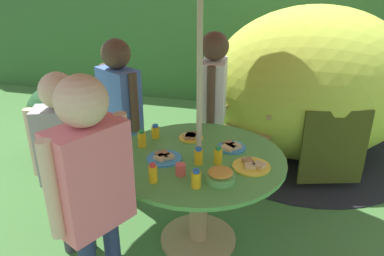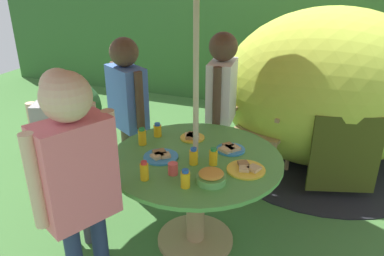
{
  "view_description": "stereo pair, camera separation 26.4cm",
  "coord_description": "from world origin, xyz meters",
  "px_view_note": "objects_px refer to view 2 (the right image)",
  "views": [
    {
      "loc": [
        0.51,
        -2.17,
        1.89
      ],
      "look_at": [
        -0.09,
        0.18,
        0.83
      ],
      "focal_mm": 35.09,
      "sensor_mm": 36.0,
      "label": 1
    },
    {
      "loc": [
        0.76,
        -2.09,
        1.89
      ],
      "look_at": [
        -0.09,
        0.18,
        0.83
      ],
      "focal_mm": 35.09,
      "sensor_mm": 36.0,
      "label": 2
    }
  ],
  "objects_px": {
    "potted_plant": "(74,112)",
    "juice_bottle_far_left": "(142,137)",
    "plate_mid_left": "(230,149)",
    "plate_center_front": "(192,137)",
    "plate_front_edge": "(246,169)",
    "garden_table": "(196,182)",
    "juice_bottle_mid_right": "(185,179)",
    "snack_bowl": "(211,177)",
    "child_in_grey_shirt": "(66,139)",
    "juice_bottle_near_left": "(213,157)",
    "child_in_blue_shirt": "(127,98)",
    "child_in_pink_shirt": "(77,172)",
    "juice_bottle_far_right": "(158,130)",
    "dome_tent": "(328,89)",
    "juice_bottle_center_back": "(194,157)",
    "child_in_white_shirt": "(222,92)",
    "juice_bottle_back_edge": "(144,171)",
    "cup_near": "(173,169)",
    "wooden_chair": "(266,117)"
  },
  "relations": [
    {
      "from": "child_in_blue_shirt",
      "to": "plate_center_front",
      "type": "bearing_deg",
      "value": 13.77
    },
    {
      "from": "plate_front_edge",
      "to": "juice_bottle_center_back",
      "type": "xyz_separation_m",
      "value": [
        -0.34,
        -0.04,
        0.04
      ]
    },
    {
      "from": "plate_mid_left",
      "to": "plate_center_front",
      "type": "distance_m",
      "value": 0.33
    },
    {
      "from": "child_in_grey_shirt",
      "to": "juice_bottle_near_left",
      "type": "relative_size",
      "value": 11.23
    },
    {
      "from": "child_in_blue_shirt",
      "to": "juice_bottle_far_right",
      "type": "bearing_deg",
      "value": -1.91
    },
    {
      "from": "juice_bottle_back_edge",
      "to": "child_in_grey_shirt",
      "type": "bearing_deg",
      "value": 173.09
    },
    {
      "from": "child_in_blue_shirt",
      "to": "child_in_grey_shirt",
      "type": "distance_m",
      "value": 0.77
    },
    {
      "from": "child_in_white_shirt",
      "to": "child_in_grey_shirt",
      "type": "bearing_deg",
      "value": -37.41
    },
    {
      "from": "juice_bottle_far_left",
      "to": "juice_bottle_center_back",
      "type": "distance_m",
      "value": 0.47
    },
    {
      "from": "juice_bottle_far_left",
      "to": "child_in_pink_shirt",
      "type": "bearing_deg",
      "value": -85.86
    },
    {
      "from": "wooden_chair",
      "to": "juice_bottle_near_left",
      "type": "xyz_separation_m",
      "value": [
        -0.12,
        -1.28,
        0.19
      ]
    },
    {
      "from": "child_in_white_shirt",
      "to": "plate_center_front",
      "type": "distance_m",
      "value": 0.6
    },
    {
      "from": "wooden_chair",
      "to": "plate_front_edge",
      "type": "height_order",
      "value": "wooden_chair"
    },
    {
      "from": "plate_center_front",
      "to": "juice_bottle_near_left",
      "type": "relative_size",
      "value": 1.56
    },
    {
      "from": "juice_bottle_near_left",
      "to": "wooden_chair",
      "type": "bearing_deg",
      "value": 84.78
    },
    {
      "from": "juice_bottle_far_right",
      "to": "snack_bowl",
      "type": "bearing_deg",
      "value": -39.69
    },
    {
      "from": "child_in_white_shirt",
      "to": "plate_center_front",
      "type": "height_order",
      "value": "child_in_white_shirt"
    },
    {
      "from": "child_in_blue_shirt",
      "to": "plate_center_front",
      "type": "distance_m",
      "value": 0.7
    },
    {
      "from": "child_in_pink_shirt",
      "to": "plate_center_front",
      "type": "distance_m",
      "value": 1.07
    },
    {
      "from": "potted_plant",
      "to": "juice_bottle_near_left",
      "type": "distance_m",
      "value": 2.11
    },
    {
      "from": "juice_bottle_back_edge",
      "to": "garden_table",
      "type": "bearing_deg",
      "value": 63.63
    },
    {
      "from": "juice_bottle_mid_right",
      "to": "snack_bowl",
      "type": "bearing_deg",
      "value": 39.06
    },
    {
      "from": "child_in_pink_shirt",
      "to": "snack_bowl",
      "type": "bearing_deg",
      "value": -23.19
    },
    {
      "from": "cup_near",
      "to": "child_in_grey_shirt",
      "type": "bearing_deg",
      "value": -176.67
    },
    {
      "from": "dome_tent",
      "to": "juice_bottle_center_back",
      "type": "xyz_separation_m",
      "value": [
        -0.75,
        -1.76,
        -0.01
      ]
    },
    {
      "from": "child_in_grey_shirt",
      "to": "juice_bottle_far_right",
      "type": "relative_size",
      "value": 12.44
    },
    {
      "from": "plate_front_edge",
      "to": "plate_mid_left",
      "type": "bearing_deg",
      "value": 126.4
    },
    {
      "from": "child_in_pink_shirt",
      "to": "juice_bottle_far_left",
      "type": "relative_size",
      "value": 11.53
    },
    {
      "from": "juice_bottle_back_edge",
      "to": "cup_near",
      "type": "height_order",
      "value": "juice_bottle_back_edge"
    },
    {
      "from": "dome_tent",
      "to": "juice_bottle_center_back",
      "type": "bearing_deg",
      "value": -129.75
    },
    {
      "from": "juice_bottle_near_left",
      "to": "juice_bottle_mid_right",
      "type": "bearing_deg",
      "value": -102.39
    },
    {
      "from": "juice_bottle_far_left",
      "to": "juice_bottle_far_right",
      "type": "distance_m",
      "value": 0.17
    },
    {
      "from": "child_in_grey_shirt",
      "to": "juice_bottle_near_left",
      "type": "distance_m",
      "value": 0.97
    },
    {
      "from": "wooden_chair",
      "to": "juice_bottle_center_back",
      "type": "xyz_separation_m",
      "value": [
        -0.24,
        -1.32,
        0.19
      ]
    },
    {
      "from": "juice_bottle_center_back",
      "to": "cup_near",
      "type": "distance_m",
      "value": 0.18
    },
    {
      "from": "wooden_chair",
      "to": "cup_near",
      "type": "distance_m",
      "value": 1.53
    },
    {
      "from": "juice_bottle_far_right",
      "to": "juice_bottle_center_back",
      "type": "xyz_separation_m",
      "value": [
        0.4,
        -0.31,
        0.0
      ]
    },
    {
      "from": "dome_tent",
      "to": "child_in_blue_shirt",
      "type": "distance_m",
      "value": 1.95
    },
    {
      "from": "snack_bowl",
      "to": "juice_bottle_far_left",
      "type": "height_order",
      "value": "juice_bottle_far_left"
    },
    {
      "from": "child_in_blue_shirt",
      "to": "child_in_pink_shirt",
      "type": "bearing_deg",
      "value": -40.44
    },
    {
      "from": "dome_tent",
      "to": "plate_front_edge",
      "type": "distance_m",
      "value": 1.77
    },
    {
      "from": "plate_front_edge",
      "to": "juice_bottle_mid_right",
      "type": "height_order",
      "value": "juice_bottle_mid_right"
    },
    {
      "from": "wooden_chair",
      "to": "child_in_pink_shirt",
      "type": "relative_size",
      "value": 0.7
    },
    {
      "from": "child_in_white_shirt",
      "to": "plate_mid_left",
      "type": "relative_size",
      "value": 6.98
    },
    {
      "from": "child_in_grey_shirt",
      "to": "juice_bottle_far_right",
      "type": "bearing_deg",
      "value": 30.19
    },
    {
      "from": "plate_front_edge",
      "to": "garden_table",
      "type": "bearing_deg",
      "value": 171.22
    },
    {
      "from": "potted_plant",
      "to": "juice_bottle_far_left",
      "type": "relative_size",
      "value": 6.32
    },
    {
      "from": "child_in_blue_shirt",
      "to": "plate_front_edge",
      "type": "relative_size",
      "value": 5.65
    },
    {
      "from": "snack_bowl",
      "to": "juice_bottle_far_right",
      "type": "distance_m",
      "value": 0.75
    },
    {
      "from": "potted_plant",
      "to": "child_in_grey_shirt",
      "type": "bearing_deg",
      "value": -53.46
    }
  ]
}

